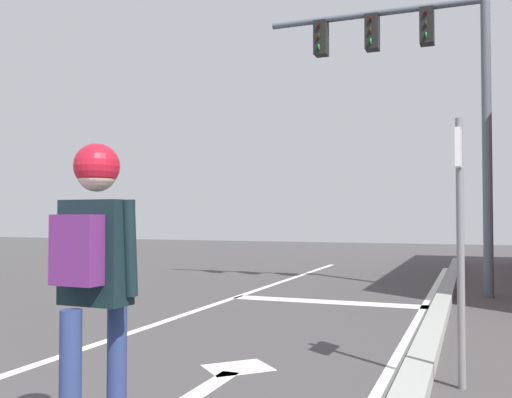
# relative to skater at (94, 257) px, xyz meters

# --- Properties ---
(lane_line_center) EXTENTS (0.12, 20.00, 0.01)m
(lane_line_center) POSITION_rel_skater_xyz_m (-1.85, 3.30, -1.13)
(lane_line_center) COLOR silver
(lane_line_center) RESTS_ON ground
(lane_line_curbside) EXTENTS (0.12, 20.00, 0.01)m
(lane_line_curbside) POSITION_rel_skater_xyz_m (1.19, 3.30, -1.13)
(lane_line_curbside) COLOR silver
(lane_line_curbside) RESTS_ON ground
(stop_bar) EXTENTS (3.19, 0.40, 0.01)m
(stop_bar) POSITION_rel_skater_xyz_m (-0.25, 6.34, -1.13)
(stop_bar) COLOR silver
(stop_bar) RESTS_ON ground
(lane_arrow_stem) EXTENTS (0.16, 1.40, 0.01)m
(lane_arrow_stem) POSITION_rel_skater_xyz_m (-0.09, 1.35, -1.13)
(lane_arrow_stem) COLOR silver
(lane_arrow_stem) RESTS_ON ground
(lane_arrow_head) EXTENTS (0.71, 0.71, 0.01)m
(lane_arrow_head) POSITION_rel_skater_xyz_m (-0.09, 2.20, -1.13)
(lane_arrow_head) COLOR silver
(lane_arrow_head) RESTS_ON ground
(curb_strip) EXTENTS (0.24, 24.00, 0.14)m
(curb_strip) POSITION_rel_skater_xyz_m (1.44, 3.30, -1.06)
(curb_strip) COLOR #9CA099
(curb_strip) RESTS_ON ground
(skater) EXTENTS (0.46, 0.62, 1.65)m
(skater) POSITION_rel_skater_xyz_m (0.00, 0.00, 0.00)
(skater) COLOR navy
(skater) RESTS_ON skateboard
(traffic_signal_mast) EXTENTS (3.91, 0.34, 5.54)m
(traffic_signal_mast) POSITION_rel_skater_xyz_m (1.03, 7.84, 2.80)
(traffic_signal_mast) COLOR #515B67
(traffic_signal_mast) RESTS_ON ground
(street_sign_post) EXTENTS (0.06, 0.44, 2.13)m
(street_sign_post) POSITION_rel_skater_xyz_m (1.79, 2.25, 0.27)
(street_sign_post) COLOR slate
(street_sign_post) RESTS_ON ground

